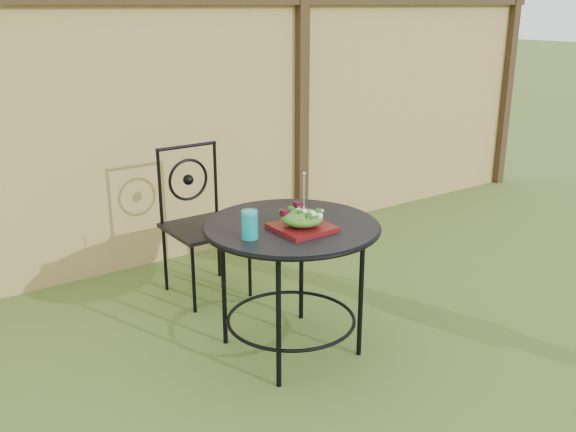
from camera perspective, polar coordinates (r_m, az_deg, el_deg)
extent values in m
plane|color=#2F4B18|center=(3.17, 5.51, -16.37)|extent=(60.00, 60.00, 0.00)
cube|color=tan|center=(4.58, -12.46, 6.57)|extent=(8.00, 0.05, 1.80)
cube|color=black|center=(5.17, 1.19, 8.84)|extent=(0.09, 0.09, 1.90)
cube|color=black|center=(7.02, 18.81, 10.39)|extent=(0.09, 0.09, 1.90)
cylinder|color=black|center=(3.30, 0.29, -0.85)|extent=(0.90, 0.90, 0.02)
torus|color=black|center=(3.30, 0.29, -0.95)|extent=(0.92, 0.92, 0.02)
torus|color=black|center=(3.51, 0.28, -9.13)|extent=(0.70, 0.70, 0.02)
cylinder|color=black|center=(3.77, 1.20, -4.24)|extent=(0.03, 0.03, 0.71)
cylinder|color=black|center=(3.51, -5.73, -6.11)|extent=(0.03, 0.03, 0.71)
cylinder|color=black|center=(3.11, -0.84, -9.39)|extent=(0.03, 0.03, 0.71)
cylinder|color=black|center=(3.40, 6.49, -6.96)|extent=(0.03, 0.03, 0.71)
cube|color=black|center=(4.10, -7.35, -1.06)|extent=(0.46, 0.46, 0.03)
cylinder|color=black|center=(4.15, -9.01, 6.14)|extent=(0.42, 0.02, 0.02)
torus|color=black|center=(4.20, -8.86, 3.20)|extent=(0.28, 0.02, 0.28)
cylinder|color=black|center=(3.93, -8.39, -5.59)|extent=(0.02, 0.02, 0.44)
cylinder|color=black|center=(4.11, -3.43, -4.33)|extent=(0.02, 0.02, 0.44)
cylinder|color=black|center=(4.26, -10.87, -3.77)|extent=(0.02, 0.02, 0.44)
cylinder|color=black|center=(4.43, -6.18, -2.69)|extent=(0.02, 0.02, 0.44)
cylinder|color=black|center=(4.12, -11.33, 2.49)|extent=(0.02, 0.02, 0.50)
cylinder|color=black|center=(4.29, -6.46, 3.36)|extent=(0.02, 0.02, 0.50)
cube|color=#4A0A0E|center=(3.20, 1.26, -1.05)|extent=(0.27, 0.27, 0.02)
ellipsoid|color=#235614|center=(3.18, 1.26, -0.17)|extent=(0.21, 0.21, 0.08)
cylinder|color=silver|center=(3.15, 1.42, 2.11)|extent=(0.01, 0.01, 0.18)
cylinder|color=#0E9AA3|center=(3.07, -3.42, -0.77)|extent=(0.08, 0.08, 0.14)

